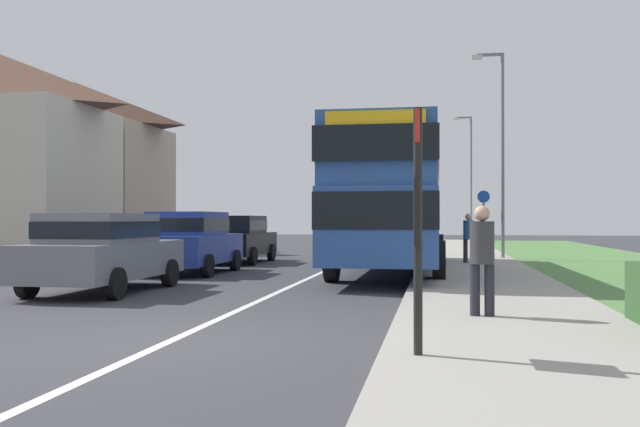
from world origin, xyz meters
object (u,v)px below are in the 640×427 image
(pedestrian_at_stop, at_px, (482,255))
(street_lamp_far, at_px, (470,171))
(pedestrian_walking_away, at_px, (469,235))
(bus_stop_sign, at_px, (418,213))
(parked_car_grey, at_px, (103,249))
(parked_car_blue, at_px, (190,240))
(parked_car_black, at_px, (237,237))
(double_decker_bus, at_px, (393,196))
(cycle_route_sign, at_px, (484,221))
(street_lamp_mid, at_px, (500,141))

(pedestrian_at_stop, height_order, street_lamp_far, street_lamp_far)
(pedestrian_walking_away, xyz_separation_m, bus_stop_sign, (-1.15, -15.45, 0.56))
(parked_car_grey, distance_m, street_lamp_far, 32.71)
(parked_car_grey, distance_m, parked_car_blue, 4.94)
(parked_car_black, bearing_deg, pedestrian_at_stop, -60.34)
(parked_car_blue, relative_size, pedestrian_at_stop, 2.37)
(parked_car_black, bearing_deg, parked_car_grey, -89.78)
(parked_car_grey, relative_size, street_lamp_far, 0.54)
(street_lamp_far, bearing_deg, pedestrian_walking_away, -92.57)
(double_decker_bus, relative_size, pedestrian_at_stop, 6.88)
(parked_car_grey, height_order, parked_car_black, parked_car_black)
(pedestrian_walking_away, bearing_deg, parked_car_black, 176.50)
(pedestrian_walking_away, xyz_separation_m, cycle_route_sign, (0.66, 3.24, 0.45))
(pedestrian_walking_away, xyz_separation_m, street_lamp_mid, (1.22, 3.05, 3.28))
(street_lamp_far, bearing_deg, bus_stop_sign, -93.27)
(pedestrian_walking_away, relative_size, street_lamp_far, 0.21)
(parked_car_grey, xyz_separation_m, street_lamp_mid, (8.88, 12.35, 3.38))
(parked_car_grey, height_order, bus_stop_sign, bus_stop_sign)
(pedestrian_at_stop, xyz_separation_m, cycle_route_sign, (1.01, 15.69, 0.45))
(double_decker_bus, xyz_separation_m, street_lamp_mid, (3.40, 6.09, 2.12))
(parked_car_black, relative_size, street_lamp_mid, 0.56)
(cycle_route_sign, bearing_deg, pedestrian_walking_away, -101.58)
(double_decker_bus, xyz_separation_m, cycle_route_sign, (2.85, 6.29, -0.72))
(double_decker_bus, distance_m, pedestrian_at_stop, 9.65)
(parked_car_grey, xyz_separation_m, cycle_route_sign, (8.33, 12.54, 0.55))
(double_decker_bus, distance_m, street_lamp_far, 25.39)
(pedestrian_at_stop, distance_m, cycle_route_sign, 15.73)
(double_decker_bus, relative_size, street_lamp_far, 1.45)
(bus_stop_sign, bearing_deg, parked_car_blue, 120.27)
(parked_car_blue, bearing_deg, pedestrian_at_stop, -47.99)
(parked_car_black, height_order, bus_stop_sign, bus_stop_sign)
(parked_car_grey, height_order, street_lamp_far, street_lamp_far)
(parked_car_grey, relative_size, bus_stop_sign, 1.63)
(parked_car_grey, height_order, street_lamp_mid, street_lamp_mid)
(parked_car_black, height_order, cycle_route_sign, cycle_route_sign)
(pedestrian_walking_away, height_order, street_lamp_far, street_lamp_far)
(parked_car_grey, xyz_separation_m, pedestrian_walking_away, (7.66, 9.30, 0.09))
(parked_car_black, xyz_separation_m, pedestrian_at_stop, (7.36, -12.92, 0.09))
(pedestrian_at_stop, bearing_deg, bus_stop_sign, -105.12)
(cycle_route_sign, distance_m, street_lamp_mid, 2.89)
(parked_car_blue, height_order, pedestrian_at_stop, parked_car_blue)
(pedestrian_walking_away, bearing_deg, street_lamp_far, 87.43)
(bus_stop_sign, xyz_separation_m, cycle_route_sign, (1.82, 18.69, -0.11))
(double_decker_bus, height_order, street_lamp_far, street_lamp_far)
(parked_car_blue, xyz_separation_m, street_lamp_mid, (8.84, 7.41, 3.34))
(parked_car_blue, height_order, street_lamp_far, street_lamp_far)
(double_decker_bus, xyz_separation_m, parked_car_grey, (-5.48, -6.25, -1.26))
(pedestrian_at_stop, bearing_deg, pedestrian_walking_away, 88.43)
(street_lamp_mid, height_order, street_lamp_far, street_lamp_far)
(bus_stop_sign, xyz_separation_m, street_lamp_mid, (2.37, 18.49, 2.72))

